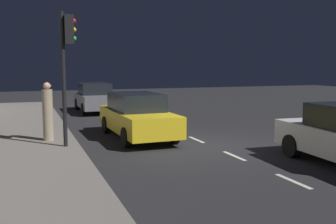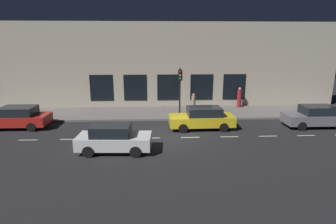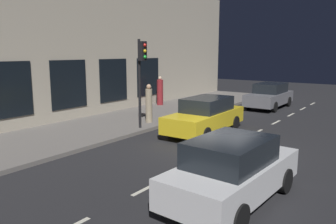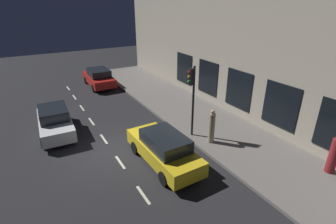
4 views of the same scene
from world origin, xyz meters
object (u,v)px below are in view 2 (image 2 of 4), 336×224
Objects in this scene: parked_car_0 at (202,118)px; pedestrian_0 at (193,105)px; parked_car_2 at (114,138)px; parked_car_3 at (316,116)px; pedestrian_1 at (239,98)px; parked_car_1 at (17,117)px; traffic_light at (180,83)px.

pedestrian_0 is (3.03, 0.22, 0.24)m from parked_car_0.
parked_car_3 is (4.03, -14.09, 0.00)m from parked_car_2.
parked_car_3 is at bearing -49.15° from pedestrian_1.
parked_car_2 is at bearing 51.27° from pedestrian_0.
pedestrian_0 reaches higher than parked_car_3.
parked_car_1 is 21.69m from parked_car_3.
traffic_light is 0.86× the size of parked_car_0.
pedestrian_0 reaches higher than parked_car_0.
parked_car_0 is at bearing 90.65° from parked_car_3.
traffic_light reaches higher than pedestrian_1.
parked_car_0 is at bearing 93.43° from pedestrian_0.
pedestrian_0 is (2.23, -13.09, 0.24)m from parked_car_1.
parked_car_1 is 1.01× the size of parked_car_3.
parked_car_2 is at bearing -121.70° from parked_car_1.
parked_car_2 is at bearing -128.25° from pedestrian_1.
pedestrian_1 is (5.14, -17.81, 0.21)m from parked_car_1.
parked_car_1 is at bearing -156.30° from pedestrian_1.
parked_car_0 and parked_car_3 have the same top height.
parked_car_1 is at bearing 9.02° from pedestrian_0.
pedestrian_0 is at bearing 144.75° from parked_car_2.
parked_car_0 is at bearing -92.96° from parked_car_1.
traffic_light is 0.89× the size of parked_car_1.
parked_car_3 is 2.38× the size of pedestrian_1.
pedestrian_1 is (2.91, -4.73, -0.03)m from pedestrian_0.
pedestrian_1 is at bearing 33.54° from parked_car_3.
parked_car_1 and parked_car_2 have the same top height.
parked_car_0 is (-2.49, -1.38, -2.20)m from traffic_light.
parked_car_3 is 2.36× the size of pedestrian_0.
traffic_light reaches higher than parked_car_3.
parked_car_3 is at bearing -90.95° from parked_car_0.
parked_car_3 is at bearing 108.81° from parked_car_2.
pedestrian_0 is (2.98, 8.59, 0.24)m from parked_car_3.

